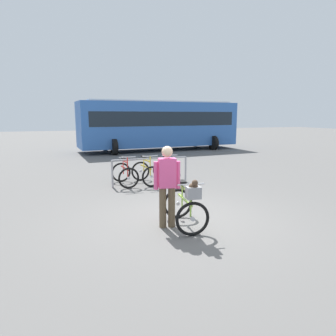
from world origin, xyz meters
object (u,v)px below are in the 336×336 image
Objects in this scene: person_with_featured_bike at (167,183)px; racked_bike_red at (125,174)px; featured_bicycle at (187,205)px; bus_distant at (160,123)px; racked_bike_yellow at (146,173)px; racked_bike_blue at (166,171)px.

racked_bike_red is at bearing 90.89° from person_with_featured_bike.
bus_distant is (3.71, 13.16, 1.25)m from featured_bicycle.
racked_bike_blue is (0.70, -0.01, 0.00)m from racked_bike_yellow.
racked_bike_red is at bearing 179.32° from racked_bike_yellow.
racked_bike_yellow is 4.01m from person_with_featured_bike.
racked_bike_yellow and racked_bike_blue have the same top height.
bus_distant is at bearing 69.33° from racked_bike_yellow.
racked_bike_yellow is at bearing 179.32° from racked_bike_blue.
racked_bike_red is 0.69× the size of person_with_featured_bike.
person_with_featured_bike is at bearing -89.11° from racked_bike_red.
featured_bicycle is 13.73m from bus_distant.
person_with_featured_bike reaches higher than racked_bike_yellow.
person_with_featured_bike is (0.06, -3.93, 0.54)m from racked_bike_red.
person_with_featured_bike is (-1.34, -3.91, 0.54)m from racked_bike_blue.
person_with_featured_bike is at bearing -99.26° from racked_bike_yellow.
bus_distant reaches higher than racked_bike_yellow.
racked_bike_blue is at bearing 76.25° from featured_bicycle.
racked_bike_blue is 9.53m from bus_distant.
racked_bike_yellow is 1.02× the size of racked_bike_blue.
person_with_featured_bike reaches higher than racked_bike_red.
bus_distant is at bearing 65.52° from racked_bike_red.
bus_distant reaches higher than racked_bike_blue.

